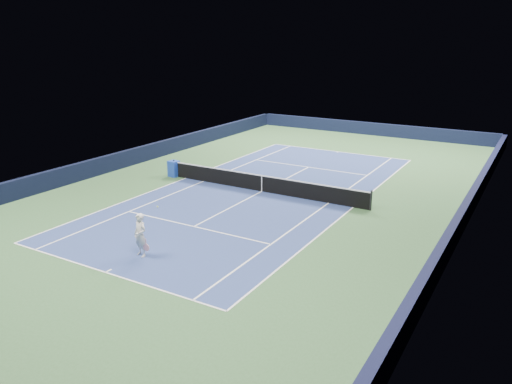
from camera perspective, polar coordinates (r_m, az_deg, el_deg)
The scene contains 19 objects.
ground at distance 28.58m, azimuth 0.67°, elevation 0.06°, with size 40.00×40.00×0.00m, color #30552E.
wall_far at distance 46.26m, azimuth 13.05°, elevation 7.05°, with size 22.00×0.35×1.10m, color black.
wall_right at distance 25.14m, azimuth 22.64°, elevation -2.48°, with size 0.35×40.00×1.10m, color black.
wall_left at distance 34.89m, azimuth -14.98°, elevation 3.61°, with size 0.35×40.00×1.10m, color black.
court_surface at distance 28.58m, azimuth 0.67°, elevation 0.07°, with size 10.97×23.77×0.01m, color navy.
baseline_far at distance 39.00m, azimuth 9.40°, elevation 4.57°, with size 10.97×0.08×0.00m, color white.
baseline_near at distance 19.87m, azimuth -16.83°, elevation -8.78°, with size 10.97×0.08×0.00m, color white.
sideline_doubles_right at distance 26.43m, azimuth 11.05°, elevation -1.72°, with size 0.08×23.77×0.00m, color white.
sideline_doubles_left at distance 31.54m, azimuth -8.02°, elevation 1.58°, with size 0.08×23.77×0.00m, color white.
sideline_singles_right at distance 26.88m, azimuth 8.30°, elevation -1.25°, with size 0.08×23.77×0.00m, color white.
sideline_singles_left at distance 30.74m, azimuth -6.01°, elevation 1.24°, with size 0.08×23.77×0.00m, color white.
service_line_far at distance 34.07m, azimuth 6.03°, elevation 2.85°, with size 8.23×0.08×0.00m, color white.
service_line_near at distance 23.55m, azimuth -7.11°, elevation -3.93°, with size 8.23×0.08×0.00m, color white.
center_service_line at distance 28.58m, azimuth 0.67°, elevation 0.08°, with size 0.08×12.80×0.00m, color white.
center_mark_far at distance 38.86m, azimuth 9.32°, elevation 4.53°, with size 0.08×0.30×0.00m, color white.
center_mark_near at distance 19.96m, azimuth -16.51°, elevation -8.63°, with size 0.08×0.30×0.00m, color white.
tennis_net at distance 28.43m, azimuth 0.67°, elevation 1.03°, with size 12.90×0.10×1.07m.
sponsor_cube at distance 31.96m, azimuth -9.36°, elevation 2.65°, with size 0.67×0.61×1.01m.
tennis_player at distance 20.57m, azimuth -13.07°, elevation -4.82°, with size 0.84×1.31×1.85m.
Camera 1 is at (13.52, -23.69, 8.54)m, focal length 35.00 mm.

